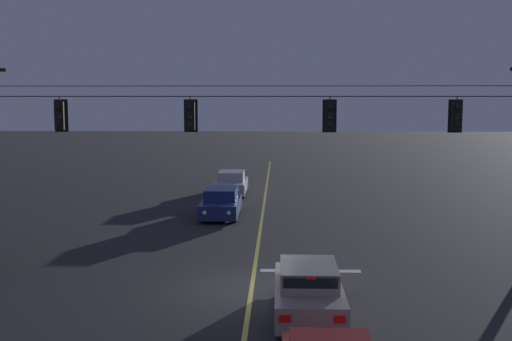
{
  "coord_description": "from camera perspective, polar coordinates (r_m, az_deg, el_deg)",
  "views": [
    {
      "loc": [
        0.83,
        -18.93,
        5.85
      ],
      "look_at": [
        0.0,
        3.77,
        3.23
      ],
      "focal_mm": 44.82,
      "sensor_mm": 36.0,
      "label": 1
    }
  ],
  "objects": [
    {
      "name": "car_waiting_near_lane",
      "position": [
        17.61,
        4.69,
        -10.62
      ],
      "size": [
        1.8,
        4.33,
        1.39
      ],
      "color": "gray",
      "rests_on": "ground"
    },
    {
      "name": "car_oncoming_trailing",
      "position": [
        38.51,
        -2.22,
        -1.18
      ],
      "size": [
        1.8,
        4.42,
        1.39
      ],
      "color": "#A5A5AD",
      "rests_on": "ground"
    },
    {
      "name": "traffic_light_leftmost",
      "position": [
        22.96,
        -17.11,
        4.71
      ],
      "size": [
        0.48,
        0.41,
        1.22
      ],
      "color": "black"
    },
    {
      "name": "lane_centre_stripe",
      "position": [
        28.32,
        0.37,
        -5.33
      ],
      "size": [
        0.14,
        60.0,
        0.01
      ],
      "primitive_type": "cube",
      "color": "#D1C64C",
      "rests_on": "ground"
    },
    {
      "name": "traffic_light_right_inner",
      "position": [
        22.48,
        17.47,
        4.66
      ],
      "size": [
        0.48,
        0.41,
        1.22
      ],
      "color": "black"
    },
    {
      "name": "car_oncoming_lead",
      "position": [
        31.44,
        -3.15,
        -2.94
      ],
      "size": [
        1.8,
        4.42,
        1.39
      ],
      "color": "navy",
      "rests_on": "ground"
    },
    {
      "name": "traffic_light_centre",
      "position": [
        21.75,
        6.61,
        4.86
      ],
      "size": [
        0.48,
        0.41,
        1.22
      ],
      "color": "black"
    },
    {
      "name": "traffic_light_left_inner",
      "position": [
        21.9,
        -5.89,
        4.88
      ],
      "size": [
        0.48,
        0.41,
        1.22
      ],
      "color": "black"
    },
    {
      "name": "ground_plane",
      "position": [
        19.83,
        -0.41,
        -10.57
      ],
      "size": [
        180.0,
        180.0,
        0.0
      ],
      "primitive_type": "plane",
      "color": "#28282B"
    },
    {
      "name": "signal_span_assembly",
      "position": [
        21.81,
        -0.1,
        1.16
      ],
      "size": [
        20.58,
        0.32,
        7.27
      ],
      "color": "#2D2116",
      "rests_on": "ground"
    },
    {
      "name": "stop_bar_paint",
      "position": [
        21.92,
        4.87,
        -8.91
      ],
      "size": [
        3.4,
        0.36,
        0.01
      ],
      "primitive_type": "cube",
      "color": "silver",
      "rests_on": "ground"
    }
  ]
}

